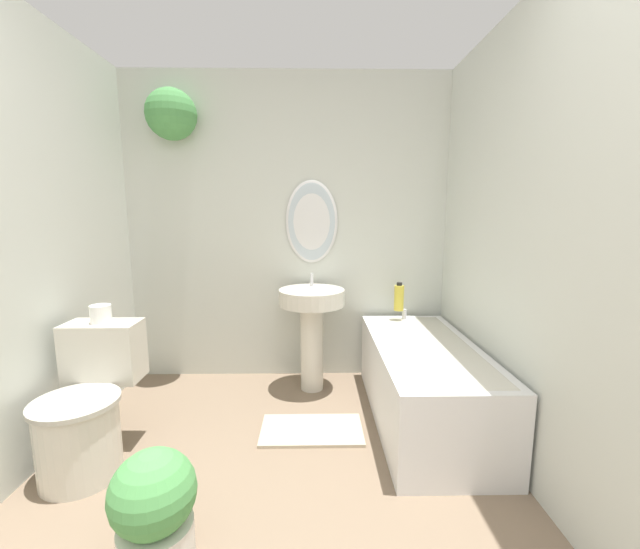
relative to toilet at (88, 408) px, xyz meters
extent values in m
cube|color=silver|center=(0.99, 1.21, 0.88)|extent=(2.63, 0.06, 2.40)
ellipsoid|color=silver|center=(1.18, 1.17, 0.94)|extent=(0.41, 0.02, 0.64)
ellipsoid|color=silver|center=(1.18, 1.16, 0.94)|extent=(0.37, 0.01, 0.60)
cylinder|color=silver|center=(0.16, 1.07, 1.81)|extent=(0.16, 0.16, 0.09)
sphere|color=#4C934C|center=(0.16, 1.07, 1.72)|extent=(0.37, 0.37, 0.37)
cube|color=silver|center=(2.27, -0.11, 0.88)|extent=(0.06, 2.70, 2.40)
cylinder|color=beige|center=(0.00, -0.09, -0.12)|extent=(0.39, 0.39, 0.39)
cylinder|color=#B1ADA0|center=(0.00, -0.09, 0.08)|extent=(0.42, 0.42, 0.02)
cube|color=beige|center=(0.00, 0.20, 0.24)|extent=(0.40, 0.21, 0.34)
cylinder|color=beige|center=(1.18, 0.90, 0.01)|extent=(0.17, 0.17, 0.66)
cylinder|color=beige|center=(1.18, 0.90, 0.40)|extent=(0.49, 0.49, 0.12)
cylinder|color=silver|center=(1.18, 1.03, 0.51)|extent=(0.02, 0.02, 0.10)
cube|color=silver|center=(1.90, 0.43, -0.07)|extent=(0.63, 1.40, 0.51)
cube|color=beige|center=(1.90, 0.43, 0.17)|extent=(0.53, 1.30, 0.04)
cylinder|color=silver|center=(1.90, 1.03, 0.23)|extent=(0.04, 0.04, 0.08)
cylinder|color=gold|center=(1.85, 1.01, 0.36)|extent=(0.07, 0.07, 0.20)
cylinder|color=black|center=(1.85, 1.01, 0.47)|extent=(0.04, 0.04, 0.02)
cylinder|color=silver|center=(0.59, -0.61, -0.24)|extent=(0.28, 0.28, 0.17)
sphere|color=#4C934C|center=(0.59, -0.61, -0.02)|extent=(0.32, 0.32, 0.32)
cube|color=#B7A88E|center=(1.18, 0.30, -0.31)|extent=(0.62, 0.35, 0.02)
cylinder|color=white|center=(0.00, 0.20, 0.46)|extent=(0.11, 0.11, 0.10)
camera|label=1|loc=(1.19, -1.94, 1.02)|focal=22.00mm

